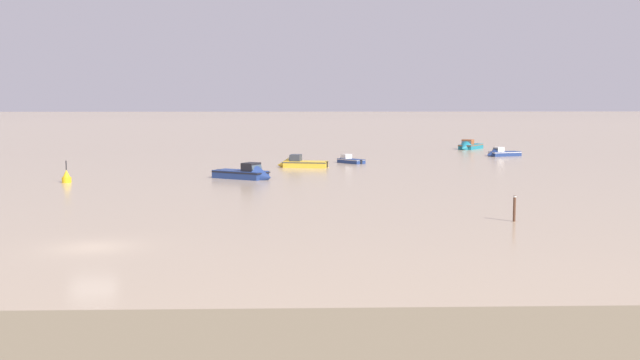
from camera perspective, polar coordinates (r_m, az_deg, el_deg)
ground_plane at (r=45.32m, az=-16.01°, el=-4.67°), size 800.00×800.00×0.00m
motorboat_moored_0 at (r=99.00m, az=1.99°, el=1.38°), size 3.80×4.22×1.61m
motorboat_moored_1 at (r=126.74m, az=10.62°, el=2.34°), size 5.22×6.25×2.33m
motorboat_moored_3 at (r=79.87m, az=-5.15°, el=0.34°), size 6.67×5.31×2.46m
motorboat_moored_4 at (r=92.75m, az=-1.59°, el=1.13°), size 6.19×3.20×2.24m
motorboat_moored_5 at (r=112.99m, az=12.80°, el=1.83°), size 5.30×3.19×1.91m
channel_buoy at (r=79.90m, az=-17.74°, el=0.15°), size 0.90×0.90×2.30m
mooring_post_near at (r=53.96m, az=13.78°, el=-2.05°), size 0.22×0.22×1.91m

